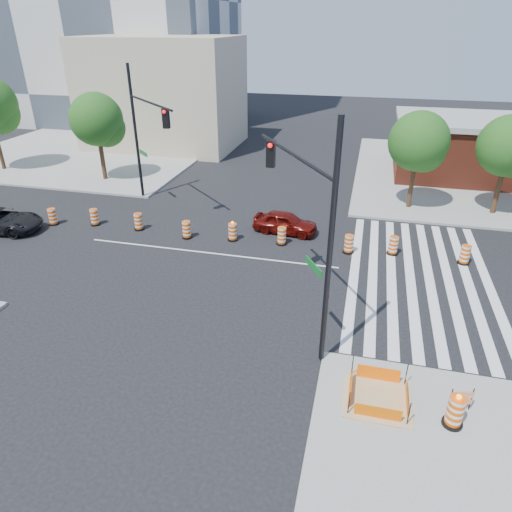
# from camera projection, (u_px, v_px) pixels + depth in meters

# --- Properties ---
(ground) EXTENTS (120.00, 120.00, 0.00)m
(ground) POSITION_uv_depth(u_px,v_px,m) (209.00, 253.00, 24.79)
(ground) COLOR black
(ground) RESTS_ON ground
(sidewalk_ne) EXTENTS (22.00, 22.00, 0.15)m
(sidewalk_ne) POSITION_uv_depth(u_px,v_px,m) (497.00, 178.00, 36.41)
(sidewalk_ne) COLOR gray
(sidewalk_ne) RESTS_ON ground
(sidewalk_nw) EXTENTS (22.00, 22.00, 0.15)m
(sidewalk_nw) POSITION_uv_depth(u_px,v_px,m) (94.00, 150.00, 44.13)
(sidewalk_nw) COLOR gray
(sidewalk_nw) RESTS_ON ground
(crosswalk_east) EXTENTS (6.75, 13.50, 0.01)m
(crosswalk_east) POSITION_uv_depth(u_px,v_px,m) (420.00, 277.00, 22.44)
(crosswalk_east) COLOR silver
(crosswalk_east) RESTS_ON ground
(lane_centerline) EXTENTS (14.00, 0.12, 0.01)m
(lane_centerline) POSITION_uv_depth(u_px,v_px,m) (209.00, 253.00, 24.79)
(lane_centerline) COLOR silver
(lane_centerline) RESTS_ON ground
(excavation_pit) EXTENTS (2.20, 2.20, 0.90)m
(excavation_pit) POSITION_uv_depth(u_px,v_px,m) (377.00, 397.00, 15.01)
(excavation_pit) COLOR tan
(excavation_pit) RESTS_ON ground
(brick_storefront) EXTENTS (16.50, 8.50, 4.60)m
(brick_storefront) POSITION_uv_depth(u_px,v_px,m) (504.00, 150.00, 35.38)
(brick_storefront) COLOR maroon
(brick_storefront) RESTS_ON ground
(beige_midrise) EXTENTS (14.00, 10.00, 10.00)m
(beige_midrise) POSITION_uv_depth(u_px,v_px,m) (164.00, 93.00, 44.02)
(beige_midrise) COLOR #B6A98B
(beige_midrise) RESTS_ON ground
(red_coupe) EXTENTS (3.90, 1.89, 1.28)m
(red_coupe) POSITION_uv_depth(u_px,v_px,m) (285.00, 222.00, 26.90)
(red_coupe) COLOR #570B07
(red_coupe) RESTS_ON ground
(dark_suv) EXTENTS (5.08, 2.80, 1.35)m
(dark_suv) POSITION_uv_depth(u_px,v_px,m) (0.00, 220.00, 27.10)
(dark_suv) COLOR black
(dark_suv) RESTS_ON ground
(signal_pole_se) EXTENTS (3.71, 5.65, 8.75)m
(signal_pole_se) POSITION_uv_depth(u_px,v_px,m) (308.00, 209.00, 16.01)
(signal_pole_se) COLOR black
(signal_pole_se) RESTS_ON ground
(signal_pole_nw) EXTENTS (4.92, 4.64, 8.74)m
(signal_pole_nw) POSITION_uv_depth(u_px,v_px,m) (144.00, 126.00, 28.73)
(signal_pole_nw) COLOR black
(signal_pole_nw) RESTS_ON ground
(pit_drum) EXTENTS (0.62, 0.62, 1.23)m
(pit_drum) POSITION_uv_depth(u_px,v_px,m) (455.00, 412.00, 13.85)
(pit_drum) COLOR black
(pit_drum) RESTS_ON ground
(barricade) EXTENTS (0.73, 0.22, 0.88)m
(barricade) POSITION_uv_depth(u_px,v_px,m) (461.00, 398.00, 14.40)
(barricade) COLOR #EF5205
(barricade) RESTS_ON ground
(tree_north_b) EXTENTS (3.91, 3.91, 6.65)m
(tree_north_b) POSITION_uv_depth(u_px,v_px,m) (98.00, 123.00, 34.01)
(tree_north_b) COLOR #382314
(tree_north_b) RESTS_ON ground
(tree_north_c) EXTENTS (3.75, 3.75, 6.38)m
(tree_north_c) POSITION_uv_depth(u_px,v_px,m) (419.00, 145.00, 28.69)
(tree_north_c) COLOR #382314
(tree_north_c) RESTS_ON ground
(tree_north_d) EXTENTS (3.73, 3.73, 6.35)m
(tree_north_d) POSITION_uv_depth(u_px,v_px,m) (509.00, 149.00, 27.75)
(tree_north_d) COLOR #382314
(tree_north_d) RESTS_ON ground
(median_drum_0) EXTENTS (0.60, 0.60, 1.02)m
(median_drum_0) POSITION_uv_depth(u_px,v_px,m) (53.00, 217.00, 28.06)
(median_drum_0) COLOR black
(median_drum_0) RESTS_ON ground
(median_drum_1) EXTENTS (0.60, 0.60, 1.02)m
(median_drum_1) POSITION_uv_depth(u_px,v_px,m) (95.00, 218.00, 28.00)
(median_drum_1) COLOR black
(median_drum_1) RESTS_ON ground
(median_drum_2) EXTENTS (0.60, 0.60, 1.02)m
(median_drum_2) POSITION_uv_depth(u_px,v_px,m) (139.00, 222.00, 27.35)
(median_drum_2) COLOR black
(median_drum_2) RESTS_ON ground
(median_drum_3) EXTENTS (0.60, 0.60, 1.02)m
(median_drum_3) POSITION_uv_depth(u_px,v_px,m) (187.00, 230.00, 26.31)
(median_drum_3) COLOR black
(median_drum_3) RESTS_ON ground
(median_drum_4) EXTENTS (0.60, 0.60, 1.18)m
(median_drum_4) POSITION_uv_depth(u_px,v_px,m) (233.00, 232.00, 26.02)
(median_drum_4) COLOR black
(median_drum_4) RESTS_ON ground
(median_drum_5) EXTENTS (0.60, 0.60, 1.02)m
(median_drum_5) POSITION_uv_depth(u_px,v_px,m) (282.00, 236.00, 25.55)
(median_drum_5) COLOR black
(median_drum_5) RESTS_ON ground
(median_drum_6) EXTENTS (0.60, 0.60, 1.02)m
(median_drum_6) POSITION_uv_depth(u_px,v_px,m) (349.00, 245.00, 24.63)
(median_drum_6) COLOR black
(median_drum_6) RESTS_ON ground
(median_drum_7) EXTENTS (0.60, 0.60, 1.02)m
(median_drum_7) POSITION_uv_depth(u_px,v_px,m) (393.00, 246.00, 24.46)
(median_drum_7) COLOR black
(median_drum_7) RESTS_ON ground
(median_drum_8) EXTENTS (0.60, 0.60, 1.02)m
(median_drum_8) POSITION_uv_depth(u_px,v_px,m) (465.00, 255.00, 23.50)
(median_drum_8) COLOR black
(median_drum_8) RESTS_ON ground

